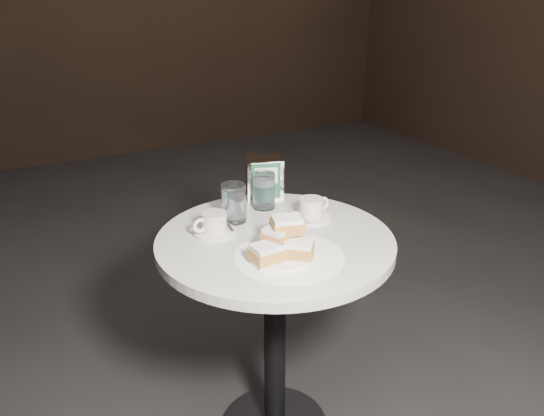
{
  "coord_description": "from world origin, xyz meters",
  "views": [
    {
      "loc": [
        -0.66,
        -1.23,
        1.43
      ],
      "look_at": [
        0.0,
        0.02,
        0.83
      ],
      "focal_mm": 35.0,
      "sensor_mm": 36.0,
      "label": 1
    }
  ],
  "objects": [
    {
      "name": "water_glass_right",
      "position": [
        0.07,
        0.22,
        0.8
      ],
      "size": [
        0.09,
        0.09,
        0.12
      ],
      "rotation": [
        0.0,
        0.0,
        -0.21
      ],
      "color": "white",
      "rests_on": "cafe_table"
    },
    {
      "name": "sugar_spill",
      "position": [
        -0.02,
        -0.12,
        0.75
      ],
      "size": [
        0.38,
        0.38,
        0.0
      ],
      "primitive_type": "cylinder",
      "rotation": [
        0.0,
        0.0,
        0.28
      ],
      "color": "white",
      "rests_on": "cafe_table"
    },
    {
      "name": "beignet_plate",
      "position": [
        -0.04,
        -0.12,
        0.79
      ],
      "size": [
        0.2,
        0.2,
        0.11
      ],
      "rotation": [
        0.0,
        0.0,
        -0.25
      ],
      "color": "white",
      "rests_on": "cafe_table"
    },
    {
      "name": "napkin_dispenser",
      "position": [
        0.12,
        0.3,
        0.82
      ],
      "size": [
        0.15,
        0.13,
        0.14
      ],
      "rotation": [
        0.0,
        0.0,
        -0.34
      ],
      "color": "silver",
      "rests_on": "cafe_table"
    },
    {
      "name": "water_glass_left",
      "position": [
        -0.06,
        0.16,
        0.8
      ],
      "size": [
        0.1,
        0.1,
        0.12
      ],
      "rotation": [
        0.0,
        0.0,
        0.41
      ],
      "color": "white",
      "rests_on": "cafe_table"
    },
    {
      "name": "coffee_cup_right",
      "position": [
        0.16,
        0.06,
        0.77
      ],
      "size": [
        0.15,
        0.15,
        0.07
      ],
      "rotation": [
        0.0,
        0.0,
        0.16
      ],
      "color": "silver",
      "rests_on": "cafe_table"
    },
    {
      "name": "cafe_table",
      "position": [
        0.0,
        0.0,
        0.55
      ],
      "size": [
        0.7,
        0.7,
        0.74
      ],
      "color": "black",
      "rests_on": "ground"
    },
    {
      "name": "coffee_cup_left",
      "position": [
        -0.15,
        0.11,
        0.77
      ],
      "size": [
        0.14,
        0.14,
        0.07
      ],
      "rotation": [
        0.0,
        0.0,
        0.13
      ],
      "color": "silver",
      "rests_on": "cafe_table"
    }
  ]
}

